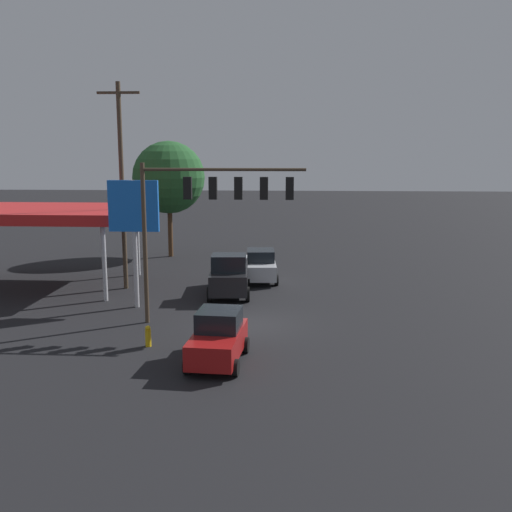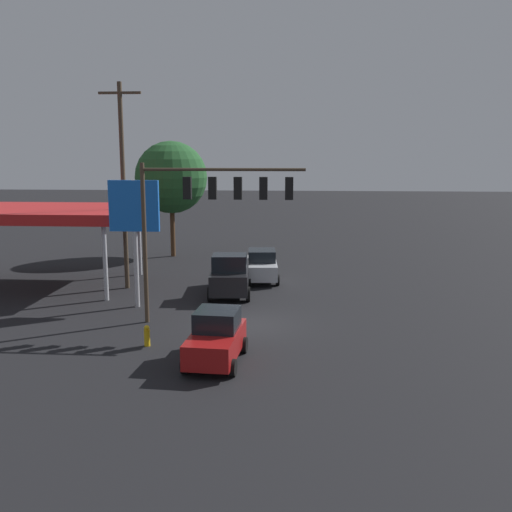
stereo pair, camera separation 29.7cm
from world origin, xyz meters
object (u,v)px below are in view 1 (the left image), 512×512
street_tree (169,178)px  fire_hydrant (148,336)px  sedan_waiting (261,265)px  hatchback_crossing (218,338)px  price_sign (134,213)px  utility_pole (122,183)px  traffic_signal_assembly (211,201)px  pickup_parked (229,275)px

street_tree → fire_hydrant: (-3.45, 20.81, -5.59)m
sedan_waiting → street_tree: bearing=-142.2°
hatchback_crossing → street_tree: street_tree is taller
price_sign → sedan_waiting: (-6.00, -6.71, -3.88)m
utility_pole → price_sign: 4.61m
traffic_signal_assembly → hatchback_crossing: 6.89m
traffic_signal_assembly → street_tree: 18.35m
price_sign → sedan_waiting: price_sign is taller
traffic_signal_assembly → sedan_waiting: traffic_signal_assembly is taller
sedan_waiting → street_tree: 12.06m
utility_pole → street_tree: utility_pole is taller
utility_pole → fire_hydrant: size_ratio=13.29×
fire_hydrant → hatchback_crossing: bearing=152.7°
traffic_signal_assembly → utility_pole: utility_pole is taller
price_sign → pickup_parked: (-4.47, -2.89, -3.72)m
sedan_waiting → hatchback_crossing: bearing=-7.7°
sedan_waiting → price_sign: bearing=-46.2°
price_sign → hatchback_crossing: (-5.17, 7.61, -3.88)m
traffic_signal_assembly → sedan_waiting: size_ratio=1.63×
traffic_signal_assembly → pickup_parked: 7.19m
utility_pole → street_tree: 10.75m
price_sign → sedan_waiting: size_ratio=1.43×
street_tree → fire_hydrant: street_tree is taller
utility_pole → fire_hydrant: 12.20m
pickup_parked → fire_hydrant: (2.38, 8.91, -0.67)m
price_sign → sedan_waiting: bearing=-131.8°
price_sign → street_tree: street_tree is taller
utility_pole → pickup_parked: bearing=169.4°
traffic_signal_assembly → utility_pole: 9.04m
price_sign → hatchback_crossing: price_sign is taller
sedan_waiting → pickup_parked: (1.53, 3.81, 0.16)m
utility_pole → sedan_waiting: bearing=-161.1°
hatchback_crossing → pickup_parked: bearing=-172.1°
fire_hydrant → street_tree: bearing=-80.6°
hatchback_crossing → street_tree: (6.53, -22.40, 5.08)m
sedan_waiting → traffic_signal_assembly: bearing=-14.8°
utility_pole → fire_hydrant: (-3.84, 10.07, -5.70)m
sedan_waiting → fire_hydrant: 13.32m
utility_pole → price_sign: size_ratio=1.81×
price_sign → pickup_parked: bearing=-147.1°
pickup_parked → street_tree: street_tree is taller
traffic_signal_assembly → street_tree: bearing=-72.1°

